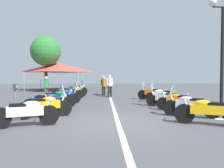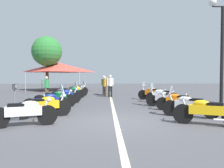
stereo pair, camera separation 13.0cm
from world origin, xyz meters
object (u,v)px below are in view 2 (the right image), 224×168
object	(u,v)px
motorcycle_left_row_2	(47,102)
bystander_1	(104,84)
motorcycle_left_row_5	(67,93)
motorcycle_left_row_6	(72,92)
bystander_2	(110,84)
roadside_tree_0	(47,52)
motorcycle_left_row_0	(25,112)
motorcycle_left_row_7	(75,91)
bystander_4	(104,84)
motorcycle_left_row_1	(44,106)
motorcycle_left_row_3	(55,98)
bystander_3	(105,85)
bystander_0	(47,86)
street_lamp_twin_globe	(222,35)
motorcycle_left_row_8	(77,89)
motorcycle_right_row_3	(166,98)
traffic_cone_2	(189,99)
motorcycle_right_row_4	(162,95)
motorcycle_right_row_0	(206,111)
parking_meter	(14,94)
motorcycle_right_row_5	(153,93)
motorcycle_right_row_1	(189,105)
motorcycle_left_row_4	(64,96)
event_tent	(58,67)
motorcycle_right_row_2	(178,101)

from	to	relation	value
motorcycle_left_row_2	bystander_1	xyz separation A→B (m)	(8.80, -2.44, 0.50)
motorcycle_left_row_5	motorcycle_left_row_6	distance (m)	1.38
bystander_2	roadside_tree_0	size ratio (longest dim) A/B	0.29
motorcycle_left_row_0	motorcycle_left_row_5	world-z (taller)	motorcycle_left_row_5
motorcycle_left_row_0	motorcycle_left_row_7	distance (m)	9.99
motorcycle_left_row_7	bystander_4	size ratio (longest dim) A/B	1.20
motorcycle_left_row_1	motorcycle_left_row_3	size ratio (longest dim) A/B	0.93
bystander_1	bystander_3	world-z (taller)	bystander_1
motorcycle_left_row_3	bystander_0	distance (m)	4.18
street_lamp_twin_globe	motorcycle_left_row_8	bearing A→B (deg)	38.08
motorcycle_right_row_3	traffic_cone_2	world-z (taller)	motorcycle_right_row_3
motorcycle_right_row_4	roadside_tree_0	bearing A→B (deg)	-21.92
motorcycle_left_row_3	bystander_0	bearing A→B (deg)	93.90
motorcycle_left_row_6	motorcycle_left_row_3	bearing A→B (deg)	-109.52
motorcycle_right_row_0	parking_meter	xyz separation A→B (m)	(1.83, 6.96, 0.43)
bystander_3	motorcycle_right_row_5	bearing A→B (deg)	-94.76
bystander_1	motorcycle_left_row_0	bearing A→B (deg)	106.70
motorcycle_right_row_1	motorcycle_right_row_5	distance (m)	5.92
motorcycle_left_row_2	motorcycle_left_row_4	world-z (taller)	motorcycle_left_row_2
motorcycle_left_row_0	event_tent	distance (m)	18.14
motorcycle_right_row_2	street_lamp_twin_globe	distance (m)	3.39
motorcycle_left_row_2	motorcycle_left_row_6	size ratio (longest dim) A/B	0.96
bystander_3	traffic_cone_2	bearing A→B (deg)	-97.69
motorcycle_left_row_2	motorcycle_right_row_3	distance (m)	5.93
motorcycle_right_row_4	bystander_3	distance (m)	5.92
motorcycle_left_row_1	motorcycle_right_row_2	size ratio (longest dim) A/B	1.05
motorcycle_right_row_2	roadside_tree_0	size ratio (longest dim) A/B	0.32
motorcycle_left_row_1	parking_meter	xyz separation A→B (m)	(0.38, 1.28, 0.44)
motorcycle_left_row_5	bystander_0	size ratio (longest dim) A/B	1.20
motorcycle_left_row_0	roadside_tree_0	world-z (taller)	roadside_tree_0
motorcycle_left_row_1	motorcycle_left_row_2	size ratio (longest dim) A/B	1.05
event_tent	traffic_cone_2	bearing A→B (deg)	-140.88
motorcycle_left_row_1	motorcycle_left_row_2	world-z (taller)	motorcycle_left_row_2
bystander_1	motorcycle_right_row_0	bearing A→B (deg)	135.19
bystander_1	bystander_2	world-z (taller)	bystander_2
motorcycle_right_row_1	bystander_1	bearing A→B (deg)	-46.19
motorcycle_left_row_7	event_tent	distance (m)	8.64
motorcycle_left_row_6	motorcycle_right_row_5	distance (m)	5.84
motorcycle_left_row_1	motorcycle_left_row_4	distance (m)	4.20
bystander_4	bystander_0	bearing A→B (deg)	-33.91
motorcycle_left_row_1	motorcycle_right_row_5	bearing A→B (deg)	18.26
motorcycle_left_row_2	motorcycle_left_row_4	xyz separation A→B (m)	(2.95, -0.14, -0.02)
motorcycle_right_row_2	motorcycle_right_row_1	bearing A→B (deg)	112.82
motorcycle_right_row_3	motorcycle_left_row_5	bearing A→B (deg)	-6.91
motorcycle_right_row_3	roadside_tree_0	bearing A→B (deg)	-30.11
motorcycle_left_row_4	motorcycle_left_row_3	bearing A→B (deg)	-119.48
bystander_4	roadside_tree_0	world-z (taller)	roadside_tree_0
motorcycle_right_row_2	bystander_4	distance (m)	8.98
motorcycle_right_row_2	motorcycle_left_row_7	bearing A→B (deg)	-26.77
motorcycle_right_row_2	roadside_tree_0	bearing A→B (deg)	-29.77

